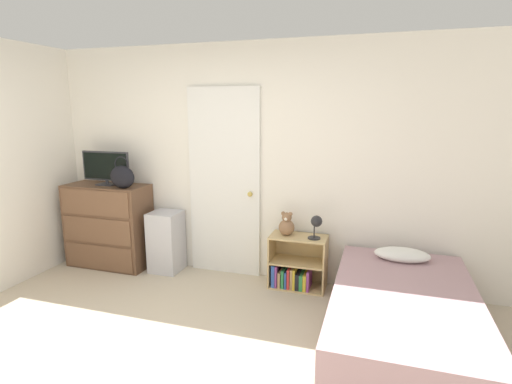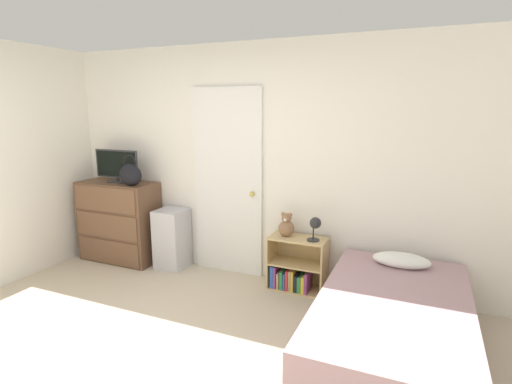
{
  "view_description": "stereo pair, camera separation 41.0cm",
  "coord_description": "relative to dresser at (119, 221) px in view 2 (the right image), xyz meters",
  "views": [
    {
      "loc": [
        1.55,
        -1.98,
        1.86
      ],
      "look_at": [
        0.34,
        1.85,
        1.02
      ],
      "focal_mm": 28.0,
      "sensor_mm": 36.0,
      "label": 1
    },
    {
      "loc": [
        1.93,
        -1.84,
        1.86
      ],
      "look_at": [
        0.34,
        1.85,
        1.02
      ],
      "focal_mm": 28.0,
      "sensor_mm": 36.0,
      "label": 2
    }
  ],
  "objects": [
    {
      "name": "desk_lamp",
      "position": [
        2.48,
        0.02,
        0.24
      ],
      "size": [
        0.14,
        0.14,
        0.25
      ],
      "color": "#262628",
      "rests_on": "bookshelf"
    },
    {
      "name": "wall_back",
      "position": [
        1.51,
        0.27,
        0.78
      ],
      "size": [
        10.0,
        0.06,
        2.55
      ],
      "color": "white",
      "rests_on": "ground_plane"
    },
    {
      "name": "handbag",
      "position": [
        0.32,
        -0.11,
        0.63
      ],
      "size": [
        0.3,
        0.14,
        0.36
      ],
      "color": "black",
      "rests_on": "dresser"
    },
    {
      "name": "bookshelf",
      "position": [
        2.26,
        0.06,
        -0.28
      ],
      "size": [
        0.59,
        0.32,
        0.56
      ],
      "color": "tan",
      "rests_on": "ground_plane"
    },
    {
      "name": "storage_bin",
      "position": [
        0.74,
        0.05,
        -0.14
      ],
      "size": [
        0.34,
        0.34,
        0.7
      ],
      "color": "silver",
      "rests_on": "ground_plane"
    },
    {
      "name": "teddy_bear",
      "position": [
        2.16,
        0.06,
        0.18
      ],
      "size": [
        0.17,
        0.17,
        0.25
      ],
      "color": "#8C6647",
      "rests_on": "bookshelf"
    },
    {
      "name": "bed",
      "position": [
        3.3,
        -0.75,
        -0.26
      ],
      "size": [
        1.12,
        1.97,
        0.58
      ],
      "color": "brown",
      "rests_on": "ground_plane"
    },
    {
      "name": "door_closed",
      "position": [
        1.41,
        0.22,
        0.55
      ],
      "size": [
        0.83,
        0.09,
        2.09
      ],
      "color": "white",
      "rests_on": "ground_plane"
    },
    {
      "name": "ground_plane",
      "position": [
        1.51,
        -1.86,
        -0.49
      ],
      "size": [
        16.0,
        16.0,
        0.0
      ],
      "primitive_type": "plane",
      "color": "#C1B299"
    },
    {
      "name": "tv",
      "position": [
        0.02,
        0.01,
        0.7
      ],
      "size": [
        0.61,
        0.16,
        0.39
      ],
      "color": "#2D2D33",
      "rests_on": "dresser"
    },
    {
      "name": "dresser",
      "position": [
        0.0,
        0.0,
        0.0
      ],
      "size": [
        0.98,
        0.45,
        0.99
      ],
      "color": "brown",
      "rests_on": "ground_plane"
    }
  ]
}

